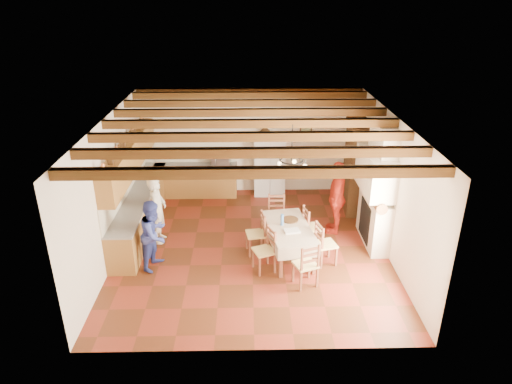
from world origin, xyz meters
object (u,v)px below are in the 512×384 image
hutch (356,167)px  person_man (158,210)px  chair_end_near (306,264)px  chair_right_far (313,226)px  dining_table (289,230)px  person_woman_red (337,197)px  refrigerator (270,165)px  chair_left_near (264,250)px  person_woman_blue (155,234)px  microwave (221,160)px  chair_left_far (256,233)px  chair_end_far (277,215)px  chair_right_near (326,243)px

hutch → person_man: (-4.89, -1.65, -0.39)m
chair_end_near → person_man: (-3.18, 1.81, 0.31)m
chair_right_far → dining_table: bearing=117.7°
dining_table → person_woman_red: (1.22, 1.13, 0.24)m
refrigerator → dining_table: size_ratio=0.95×
chair_left_near → chair_right_far: bearing=109.4°
person_man → person_woman_blue: size_ratio=1.05×
chair_end_near → person_man: bearing=-50.2°
microwave → chair_left_near: bearing=-78.8°
person_woman_blue → microwave: 3.86m
dining_table → microwave: size_ratio=3.37×
chair_right_far → person_woman_blue: person_woman_blue is taller
chair_left_far → person_man: person_man is taller
chair_end_far → chair_left_near: bearing=-103.8°
chair_right_far → chair_end_far: (-0.78, 0.59, 0.00)m
chair_right_near → chair_end_near: same height
dining_table → chair_end_far: chair_end_far is taller
person_woman_blue → person_woman_red: (4.05, 1.44, 0.14)m
chair_left_far → chair_end_far: (0.52, 0.88, 0.00)m
chair_right_near → person_man: (-3.71, 1.03, 0.31)m
person_woman_blue → microwave: (1.20, 3.66, 0.29)m
refrigerator → person_woman_red: person_woman_red is taller
refrigerator → chair_end_near: bearing=-81.6°
refrigerator → chair_left_near: bearing=-92.3°
refrigerator → chair_left_far: 3.33m
chair_end_far → person_woman_red: bearing=1.7°
chair_right_far → microwave: microwave is taller
chair_end_near → person_woman_blue: 3.16m
refrigerator → dining_table: refrigerator is taller
chair_end_near → person_woman_red: bearing=-134.9°
chair_right_near → person_woman_red: size_ratio=0.53×
dining_table → person_man: size_ratio=1.14×
refrigerator → person_woman_blue: 4.57m
person_woman_blue → refrigerator: bearing=-15.2°
chair_right_near → chair_end_near: size_ratio=1.00×
chair_right_far → person_woman_blue: 3.51m
chair_right_far → refrigerator: bearing=3.5°
chair_left_near → microwave: microwave is taller
hutch → chair_right_near: 3.02m
refrigerator → hutch: bearing=-23.5°
chair_left_near → chair_left_far: size_ratio=1.00×
hutch → chair_right_far: bearing=-121.5°
refrigerator → dining_table: (0.25, -3.47, -0.20)m
person_woman_blue → person_woman_red: 4.30m
dining_table → chair_left_far: (-0.72, 0.19, -0.18)m
dining_table → person_woman_blue: person_woman_blue is taller
chair_right_near → chair_right_far: 0.78m
dining_table → chair_right_far: size_ratio=1.89×
refrigerator → hutch: hutch is taller
hutch → chair_left_far: hutch is taller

